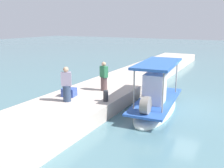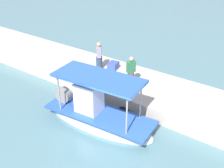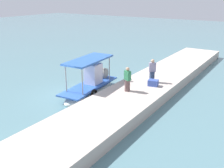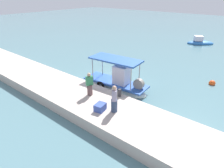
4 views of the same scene
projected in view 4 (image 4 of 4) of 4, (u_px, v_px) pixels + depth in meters
ground_plane at (108, 81)px, 17.39m from camera, size 120.00×120.00×0.00m
dock_quay at (71, 94)px, 14.34m from camera, size 36.00×3.72×0.74m
main_fishing_boat at (116, 83)px, 15.81m from camera, size 5.64×2.18×2.87m
fisherman_near_bollard at (90, 85)px, 13.23m from camera, size 0.47×0.52×1.61m
fisherman_by_crate at (114, 100)px, 11.36m from camera, size 0.52×0.54×1.68m
mooring_bollard at (119, 93)px, 13.21m from camera, size 0.24×0.24×0.54m
cargo_crate at (100, 107)px, 11.70m from camera, size 0.64×0.75×0.42m
marker_buoy at (212, 83)px, 16.69m from camera, size 0.53×0.53×0.53m
moored_boat_near at (200, 42)px, 29.22m from camera, size 4.07×3.55×1.44m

